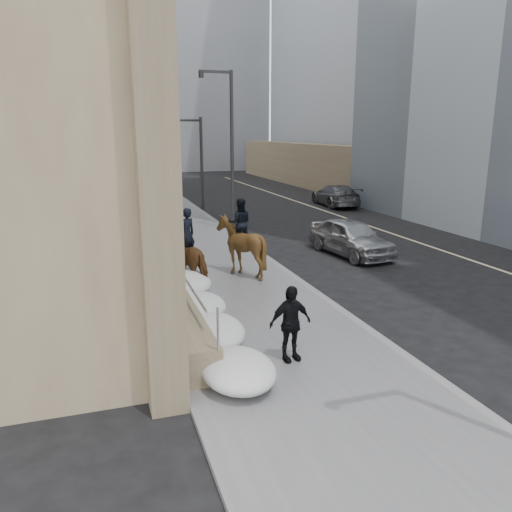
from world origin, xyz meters
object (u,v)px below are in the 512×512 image
Objects in this scene: car_grey at (335,195)px; mounted_horse_right at (241,243)px; mounted_horse_left at (192,256)px; pedestrian at (290,323)px; car_silver at (351,237)px.

mounted_horse_right is at bearing 57.91° from car_grey.
mounted_horse_left reaches higher than pedestrian.
mounted_horse_left is 0.50× the size of car_grey.
car_silver is at bearing 175.26° from mounted_horse_left.
mounted_horse_right is 7.02m from pedestrian.
car_grey is at bearing -154.15° from mounted_horse_left.
mounted_horse_left is at bearing -166.76° from car_silver.
mounted_horse_right reaches higher than car_grey.
mounted_horse_left is 2.03m from mounted_horse_right.
pedestrian is 0.38× the size of car_silver.
car_silver is (7.23, 2.56, -0.33)m from mounted_horse_left.
mounted_horse_right is at bearing 177.88° from mounted_horse_left.
mounted_horse_left is 0.95× the size of mounted_horse_right.
car_silver is (5.36, 1.80, -0.49)m from mounted_horse_right.
car_grey is at bearing 53.64° from pedestrian.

